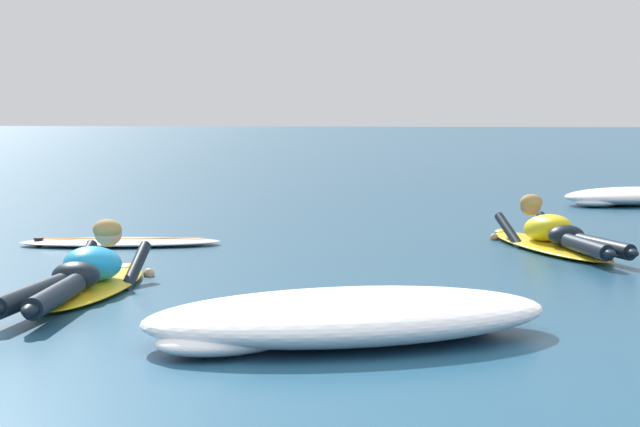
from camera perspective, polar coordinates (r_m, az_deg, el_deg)
ground_plane at (r=15.09m, az=3.93°, el=0.55°), size 120.00×120.00×0.00m
surfer_near at (r=7.86m, az=-12.36°, el=-3.23°), size 0.53×2.54×0.55m
surfer_far at (r=10.28m, az=12.31°, el=-1.19°), size 1.29×2.55×0.55m
drifting_surfboard at (r=10.60m, az=-10.63°, el=-1.50°), size 2.00×0.88×0.16m
whitewater_front at (r=15.44m, az=16.30°, el=0.87°), size 2.31×1.80×0.24m
whitewater_back at (r=6.21m, az=1.55°, el=-5.52°), size 2.62×1.89×0.29m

